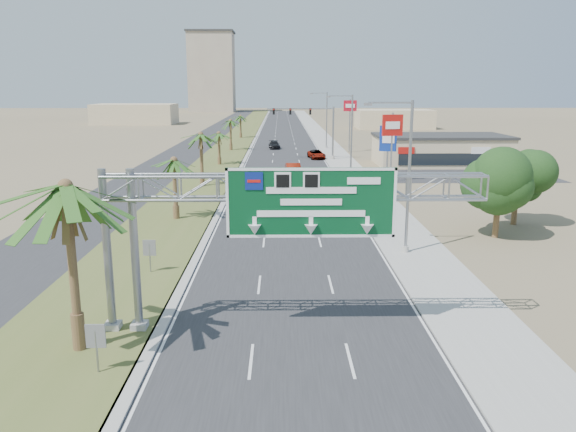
% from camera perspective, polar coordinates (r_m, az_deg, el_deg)
% --- Properties ---
extents(road, '(12.00, 300.00, 0.02)m').
position_cam_1_polar(road, '(124.19, -0.39, 7.93)').
color(road, '#28282B').
rests_on(road, ground).
extents(sidewalk_right, '(4.00, 300.00, 0.10)m').
position_cam_1_polar(sidewalk_right, '(124.53, 3.56, 7.93)').
color(sidewalk_right, '#9E9B93').
rests_on(sidewalk_right, ground).
extents(median_grass, '(7.00, 300.00, 0.12)m').
position_cam_1_polar(median_grass, '(124.52, -5.05, 7.91)').
color(median_grass, '#545E29').
rests_on(median_grass, ground).
extents(opposing_road, '(8.00, 300.00, 0.02)m').
position_cam_1_polar(opposing_road, '(125.24, -8.27, 7.84)').
color(opposing_road, '#28282B').
rests_on(opposing_road, ground).
extents(sign_gantry, '(16.75, 1.24, 7.50)m').
position_cam_1_polar(sign_gantry, '(24.11, -1.40, 1.67)').
color(sign_gantry, gray).
rests_on(sign_gantry, ground).
extents(palm_near, '(5.70, 5.70, 8.35)m').
position_cam_1_polar(palm_near, '(23.60, -21.66, 2.67)').
color(palm_near, brown).
rests_on(palm_near, ground).
extents(palm_row_b, '(3.99, 3.99, 5.95)m').
position_cam_1_polar(palm_row_b, '(46.91, -11.51, 5.47)').
color(palm_row_b, brown).
rests_on(palm_row_b, ground).
extents(palm_row_c, '(3.99, 3.99, 6.75)m').
position_cam_1_polar(palm_row_c, '(62.54, -8.85, 8.07)').
color(palm_row_c, brown).
rests_on(palm_row_c, ground).
extents(palm_row_d, '(3.99, 3.99, 5.45)m').
position_cam_1_polar(palm_row_d, '(80.44, -7.05, 8.28)').
color(palm_row_d, brown).
rests_on(palm_row_d, ground).
extents(palm_row_e, '(3.99, 3.99, 6.15)m').
position_cam_1_polar(palm_row_e, '(99.26, -5.87, 9.55)').
color(palm_row_e, brown).
rests_on(palm_row_e, ground).
extents(palm_row_f, '(3.99, 3.99, 5.75)m').
position_cam_1_polar(palm_row_f, '(124.17, -4.85, 10.05)').
color(palm_row_f, brown).
rests_on(palm_row_f, ground).
extents(streetlight_near, '(3.27, 0.44, 10.00)m').
position_cam_1_polar(streetlight_near, '(37.12, 11.85, 3.23)').
color(streetlight_near, gray).
rests_on(streetlight_near, ground).
extents(streetlight_mid, '(3.27, 0.44, 10.00)m').
position_cam_1_polar(streetlight_mid, '(66.49, 6.29, 7.59)').
color(streetlight_mid, gray).
rests_on(streetlight_mid, ground).
extents(streetlight_far, '(3.27, 0.44, 10.00)m').
position_cam_1_polar(streetlight_far, '(102.22, 3.83, 9.46)').
color(streetlight_far, gray).
rests_on(streetlight_far, ground).
extents(signal_mast, '(10.28, 0.71, 8.00)m').
position_cam_1_polar(signal_mast, '(86.10, 3.25, 8.94)').
color(signal_mast, gray).
rests_on(signal_mast, ground).
extents(store_building, '(18.00, 10.00, 4.00)m').
position_cam_1_polar(store_building, '(83.37, 15.21, 6.42)').
color(store_building, '#C7B086').
rests_on(store_building, ground).
extents(oak_near, '(4.50, 4.50, 6.80)m').
position_cam_1_polar(oak_near, '(43.19, 20.74, 3.77)').
color(oak_near, brown).
rests_on(oak_near, ground).
extents(oak_far, '(3.50, 3.50, 5.60)m').
position_cam_1_polar(oak_far, '(48.09, 22.30, 3.64)').
color(oak_far, brown).
rests_on(oak_far, ground).
extents(median_signback_a, '(0.75, 0.08, 2.08)m').
position_cam_1_polar(median_signback_a, '(22.90, -18.94, -11.80)').
color(median_signback_a, gray).
rests_on(median_signback_a, ground).
extents(median_signback_b, '(0.75, 0.08, 2.08)m').
position_cam_1_polar(median_signback_b, '(33.94, -13.89, -3.39)').
color(median_signback_b, gray).
rests_on(median_signback_b, ground).
extents(tower_distant, '(20.00, 16.00, 35.00)m').
position_cam_1_polar(tower_distant, '(265.65, -7.74, 14.23)').
color(tower_distant, tan).
rests_on(tower_distant, ground).
extents(building_distant_left, '(24.00, 14.00, 6.00)m').
position_cam_1_polar(building_distant_left, '(179.42, -15.26, 9.97)').
color(building_distant_left, '#C7B086').
rests_on(building_distant_left, ground).
extents(building_distant_right, '(20.00, 12.00, 5.00)m').
position_cam_1_polar(building_distant_right, '(156.99, 10.71, 9.65)').
color(building_distant_right, '#C7B086').
rests_on(building_distant_right, ground).
extents(car_left_lane, '(2.06, 4.05, 1.32)m').
position_cam_1_polar(car_left_lane, '(62.09, -1.96, 3.53)').
color(car_left_lane, black).
rests_on(car_left_lane, ground).
extents(car_mid_lane, '(2.11, 5.07, 1.63)m').
position_cam_1_polar(car_mid_lane, '(69.55, 0.54, 4.68)').
color(car_mid_lane, maroon).
rests_on(car_mid_lane, ground).
extents(car_right_lane, '(2.85, 5.06, 1.33)m').
position_cam_1_polar(car_right_lane, '(87.64, 2.91, 6.27)').
color(car_right_lane, gray).
rests_on(car_right_lane, ground).
extents(car_far, '(2.23, 4.75, 1.34)m').
position_cam_1_polar(car_far, '(102.26, -1.40, 7.23)').
color(car_far, black).
rests_on(car_far, ground).
extents(pole_sign_red_near, '(2.42, 0.70, 8.00)m').
position_cam_1_polar(pole_sign_red_near, '(65.75, 10.55, 8.71)').
color(pole_sign_red_near, gray).
rests_on(pole_sign_red_near, ground).
extents(pole_sign_blue, '(2.01, 0.78, 6.64)m').
position_cam_1_polar(pole_sign_blue, '(67.58, 10.13, 7.59)').
color(pole_sign_blue, gray).
rests_on(pole_sign_blue, ground).
extents(pole_sign_red_far, '(2.20, 0.36, 8.91)m').
position_cam_1_polar(pole_sign_red_far, '(96.74, 6.32, 10.62)').
color(pole_sign_red_far, gray).
rests_on(pole_sign_red_far, ground).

